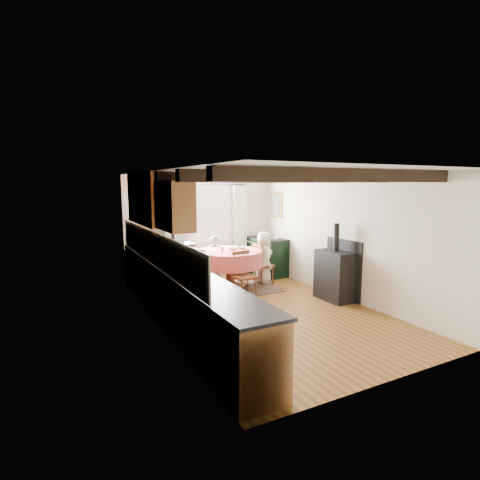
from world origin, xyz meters
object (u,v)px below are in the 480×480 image
chair_left (192,272)px  child_far (214,259)px  dining_table (230,270)px  chair_near (245,275)px  child_right (264,257)px  cup (222,249)px  cast_iron_stove (335,262)px  aga_range (267,256)px  chair_right (263,264)px

chair_left → child_far: bearing=112.7°
dining_table → child_far: 0.68m
dining_table → chair_near: size_ratio=1.48×
child_far → child_right: 1.12m
dining_table → cup: 0.49m
chair_left → cup: size_ratio=9.72×
dining_table → cast_iron_stove: cast_iron_stove is taller
aga_range → chair_left: bearing=-161.8°
dining_table → chair_near: chair_near is taller
chair_near → chair_right: size_ratio=1.02×
chair_near → chair_left: (-0.80, 0.73, 0.00)m
cup → child_right: bearing=4.1°
chair_left → child_right: size_ratio=0.79×
chair_near → child_right: 1.25m
aga_range → child_far: child_far is taller
dining_table → chair_near: 0.77m
chair_near → chair_left: size_ratio=1.00×
chair_right → cup: cup is taller
chair_right → cast_iron_stove: size_ratio=0.61×
chair_left → child_right: child_right is taller
chair_right → cup: (-1.02, -0.03, 0.41)m
cast_iron_stove → child_right: bearing=108.4°
dining_table → chair_left: size_ratio=1.48×
chair_near → cup: chair_near is taller
child_far → child_right: (0.95, -0.59, 0.05)m
chair_right → cup: size_ratio=9.54×
chair_near → child_right: child_right is taller
chair_near → chair_right: (0.89, 0.79, -0.01)m
child_right → chair_near: bearing=142.6°
dining_table → child_right: 0.90m
dining_table → chair_left: (-0.85, -0.04, 0.05)m
chair_right → aga_range: bearing=-41.1°
child_far → child_right: child_right is taller
chair_right → child_right: child_right is taller
chair_right → aga_range: 0.82m
cup → aga_range: bearing=24.4°
chair_left → child_right: bearing=74.4°
chair_right → aga_range: size_ratio=0.89×
dining_table → aga_range: 1.50m
chair_near → chair_left: 1.08m
chair_near → cup: (-0.13, 0.76, 0.40)m
child_far → child_right: size_ratio=0.91×
cup → child_far: bearing=81.4°
chair_left → chair_right: 1.69m
child_right → chair_right: bearing=151.6°
chair_left → aga_range: (2.18, 0.72, 0.01)m
chair_left → child_right: (1.73, 0.11, 0.12)m
cast_iron_stove → chair_right: bearing=110.0°
chair_near → child_far: size_ratio=0.86×
dining_table → chair_right: bearing=2.1°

